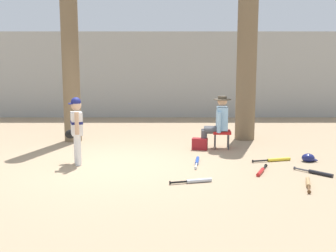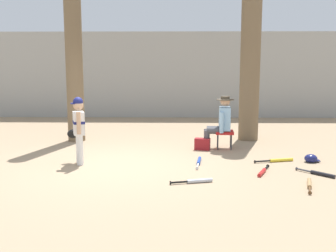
{
  "view_description": "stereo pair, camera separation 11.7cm",
  "coord_description": "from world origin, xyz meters",
  "px_view_note": "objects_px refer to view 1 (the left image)",
  "views": [
    {
      "loc": [
        1.0,
        -7.69,
        2.0
      ],
      "look_at": [
        0.97,
        0.12,
        0.75
      ],
      "focal_mm": 44.18,
      "sensor_mm": 36.0,
      "label": 1
    },
    {
      "loc": [
        1.12,
        -7.69,
        2.0
      ],
      "look_at": [
        0.97,
        0.12,
        0.75
      ],
      "focal_mm": 44.18,
      "sensor_mm": 36.0,
      "label": 2
    }
  ],
  "objects_px": {
    "bat_blue_youth": "(199,161)",
    "tree_near_player": "(72,55)",
    "bat_red_barrel": "(263,171)",
    "batting_helmet_navy": "(310,158)",
    "young_ballplayer": "(78,126)",
    "bat_aluminum_silver": "(197,181)",
    "bat_wood_tan": "(310,184)",
    "folding_stool": "(223,133)",
    "bat_yellow_trainer": "(278,160)",
    "bat_black_composite": "(319,173)",
    "tree_behind_spectator": "(248,65)",
    "seated_spectator": "(219,121)",
    "handbag_beside_stool": "(201,144)"
  },
  "relations": [
    {
      "from": "handbag_beside_stool",
      "to": "bat_aluminum_silver",
      "type": "distance_m",
      "value": 2.56
    },
    {
      "from": "bat_red_barrel",
      "to": "bat_blue_youth",
      "type": "relative_size",
      "value": 0.85
    },
    {
      "from": "young_ballplayer",
      "to": "batting_helmet_navy",
      "type": "xyz_separation_m",
      "value": [
        4.56,
        0.2,
        -0.67
      ]
    },
    {
      "from": "seated_spectator",
      "to": "bat_wood_tan",
      "type": "bearing_deg",
      "value": -68.09
    },
    {
      "from": "handbag_beside_stool",
      "to": "bat_yellow_trainer",
      "type": "distance_m",
      "value": 1.81
    },
    {
      "from": "bat_yellow_trainer",
      "to": "bat_wood_tan",
      "type": "bearing_deg",
      "value": -86.23
    },
    {
      "from": "seated_spectator",
      "to": "batting_helmet_navy",
      "type": "distance_m",
      "value": 2.16
    },
    {
      "from": "folding_stool",
      "to": "batting_helmet_navy",
      "type": "relative_size",
      "value": 1.42
    },
    {
      "from": "bat_aluminum_silver",
      "to": "bat_yellow_trainer",
      "type": "xyz_separation_m",
      "value": [
        1.7,
        1.46,
        -0.0
      ]
    },
    {
      "from": "bat_yellow_trainer",
      "to": "tree_behind_spectator",
      "type": "bearing_deg",
      "value": 95.0
    },
    {
      "from": "bat_yellow_trainer",
      "to": "bat_red_barrel",
      "type": "bearing_deg",
      "value": -119.56
    },
    {
      "from": "bat_yellow_trainer",
      "to": "bat_black_composite",
      "type": "xyz_separation_m",
      "value": [
        0.48,
        -0.96,
        0.0
      ]
    },
    {
      "from": "tree_behind_spectator",
      "to": "folding_stool",
      "type": "bearing_deg",
      "value": -123.2
    },
    {
      "from": "bat_black_composite",
      "to": "bat_red_barrel",
      "type": "bearing_deg",
      "value": 174.03
    },
    {
      "from": "bat_red_barrel",
      "to": "bat_aluminum_silver",
      "type": "height_order",
      "value": "same"
    },
    {
      "from": "bat_red_barrel",
      "to": "batting_helmet_navy",
      "type": "bearing_deg",
      "value": 36.96
    },
    {
      "from": "bat_red_barrel",
      "to": "bat_yellow_trainer",
      "type": "relative_size",
      "value": 0.85
    },
    {
      "from": "bat_blue_youth",
      "to": "tree_near_player",
      "type": "bearing_deg",
      "value": 142.43
    },
    {
      "from": "tree_behind_spectator",
      "to": "tree_near_player",
      "type": "bearing_deg",
      "value": -177.15
    },
    {
      "from": "bat_wood_tan",
      "to": "bat_blue_youth",
      "type": "height_order",
      "value": "same"
    },
    {
      "from": "tree_near_player",
      "to": "folding_stool",
      "type": "bearing_deg",
      "value": -14.05
    },
    {
      "from": "tree_behind_spectator",
      "to": "bat_blue_youth",
      "type": "distance_m",
      "value": 3.39
    },
    {
      "from": "bat_yellow_trainer",
      "to": "handbag_beside_stool",
      "type": "bearing_deg",
      "value": 142.9
    },
    {
      "from": "bat_red_barrel",
      "to": "young_ballplayer",
      "type": "bearing_deg",
      "value": 169.32
    },
    {
      "from": "tree_behind_spectator",
      "to": "seated_spectator",
      "type": "relative_size",
      "value": 3.86
    },
    {
      "from": "bat_blue_youth",
      "to": "young_ballplayer",
      "type": "bearing_deg",
      "value": -178.16
    },
    {
      "from": "bat_aluminum_silver",
      "to": "bat_blue_youth",
      "type": "height_order",
      "value": "same"
    },
    {
      "from": "folding_stool",
      "to": "bat_red_barrel",
      "type": "height_order",
      "value": "folding_stool"
    },
    {
      "from": "tree_behind_spectator",
      "to": "seated_spectator",
      "type": "xyz_separation_m",
      "value": [
        -0.83,
        -1.11,
        -1.24
      ]
    },
    {
      "from": "bat_aluminum_silver",
      "to": "batting_helmet_navy",
      "type": "xyz_separation_m",
      "value": [
        2.34,
        1.44,
        0.04
      ]
    },
    {
      "from": "folding_stool",
      "to": "bat_aluminum_silver",
      "type": "distance_m",
      "value": 2.81
    },
    {
      "from": "tree_near_player",
      "to": "batting_helmet_navy",
      "type": "distance_m",
      "value": 5.95
    },
    {
      "from": "tree_behind_spectator",
      "to": "bat_aluminum_silver",
      "type": "bearing_deg",
      "value": -111.5
    },
    {
      "from": "tree_near_player",
      "to": "folding_stool",
      "type": "distance_m",
      "value": 4.1
    },
    {
      "from": "young_ballplayer",
      "to": "bat_yellow_trainer",
      "type": "xyz_separation_m",
      "value": [
        3.92,
        0.22,
        -0.71
      ]
    },
    {
      "from": "tree_behind_spectator",
      "to": "bat_red_barrel",
      "type": "bearing_deg",
      "value": -95.09
    },
    {
      "from": "tree_behind_spectator",
      "to": "folding_stool",
      "type": "distance_m",
      "value": 2.02
    },
    {
      "from": "bat_blue_youth",
      "to": "handbag_beside_stool",
      "type": "bearing_deg",
      "value": 83.22
    },
    {
      "from": "bat_aluminum_silver",
      "to": "young_ballplayer",
      "type": "bearing_deg",
      "value": 150.76
    },
    {
      "from": "bat_blue_youth",
      "to": "bat_aluminum_silver",
      "type": "bearing_deg",
      "value": -94.85
    },
    {
      "from": "folding_stool",
      "to": "bat_yellow_trainer",
      "type": "xyz_separation_m",
      "value": [
        0.93,
        -1.22,
        -0.33
      ]
    },
    {
      "from": "seated_spectator",
      "to": "bat_blue_youth",
      "type": "xyz_separation_m",
      "value": [
        -0.56,
        -1.37,
        -0.61
      ]
    },
    {
      "from": "seated_spectator",
      "to": "batting_helmet_navy",
      "type": "height_order",
      "value": "seated_spectator"
    },
    {
      "from": "tree_behind_spectator",
      "to": "bat_black_composite",
      "type": "xyz_separation_m",
      "value": [
        0.69,
        -3.3,
        -1.85
      ]
    },
    {
      "from": "bat_black_composite",
      "to": "bat_yellow_trainer",
      "type": "bearing_deg",
      "value": 116.68
    },
    {
      "from": "bat_aluminum_silver",
      "to": "bat_black_composite",
      "type": "distance_m",
      "value": 2.24
    },
    {
      "from": "seated_spectator",
      "to": "bat_red_barrel",
      "type": "bearing_deg",
      "value": -75.44
    },
    {
      "from": "seated_spectator",
      "to": "bat_aluminum_silver",
      "type": "height_order",
      "value": "seated_spectator"
    },
    {
      "from": "batting_helmet_navy",
      "to": "young_ballplayer",
      "type": "bearing_deg",
      "value": -177.47
    },
    {
      "from": "tree_behind_spectator",
      "to": "bat_red_barrel",
      "type": "height_order",
      "value": "tree_behind_spectator"
    }
  ]
}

